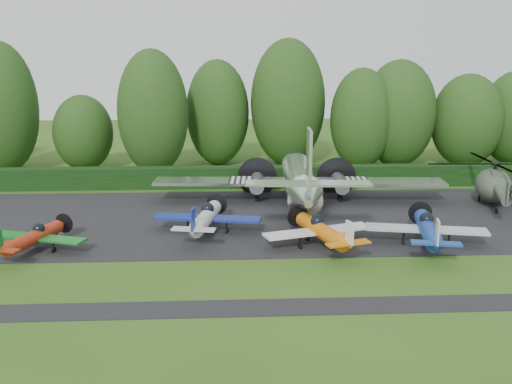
{
  "coord_description": "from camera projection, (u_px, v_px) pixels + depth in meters",
  "views": [
    {
      "loc": [
        -2.14,
        -32.53,
        12.48
      ],
      "look_at": [
        -0.03,
        8.58,
        2.5
      ],
      "focal_mm": 40.0,
      "sensor_mm": 36.0,
      "label": 1
    }
  ],
  "objects": [
    {
      "name": "ground",
      "position": [
        264.0,
        265.0,
        34.62
      ],
      "size": [
        160.0,
        160.0,
        0.0
      ],
      "primitive_type": "plane",
      "color": "#2A5417",
      "rests_on": "ground"
    },
    {
      "name": "apron",
      "position": [
        255.0,
        219.0,
        44.32
      ],
      "size": [
        70.0,
        18.0,
        0.01
      ],
      "primitive_type": "cube",
      "color": "black",
      "rests_on": "ground"
    },
    {
      "name": "taxiway_verge",
      "position": [
        271.0,
        308.0,
        28.79
      ],
      "size": [
        70.0,
        2.0,
        0.0
      ],
      "primitive_type": "cube",
      "color": "black",
      "rests_on": "ground"
    },
    {
      "name": "hedgerow",
      "position": [
        250.0,
        187.0,
        55.0
      ],
      "size": [
        90.0,
        1.6,
        2.0
      ],
      "primitive_type": "cube",
      "color": "black",
      "rests_on": "ground"
    },
    {
      "name": "transport_plane",
      "position": [
        300.0,
        181.0,
        47.4
      ],
      "size": [
        24.87,
        19.07,
        7.97
      ],
      "rotation": [
        0.0,
        0.0,
        0.07
      ],
      "color": "white",
      "rests_on": "ground"
    },
    {
      "name": "light_plane_red",
      "position": [
        34.0,
        237.0,
        36.58
      ],
      "size": [
        6.54,
        6.88,
        2.51
      ],
      "rotation": [
        0.0,
        0.0,
        0.33
      ],
      "color": "#9A260E",
      "rests_on": "ground"
    },
    {
      "name": "light_plane_white",
      "position": [
        206.0,
        217.0,
        40.35
      ],
      "size": [
        7.64,
        8.03,
        2.93
      ],
      "rotation": [
        0.0,
        0.0,
        0.19
      ],
      "color": "silver",
      "rests_on": "ground"
    },
    {
      "name": "light_plane_orange",
      "position": [
        321.0,
        230.0,
        37.45
      ],
      "size": [
        7.47,
        7.85,
        2.87
      ],
      "rotation": [
        0.0,
        0.0,
        -0.31
      ],
      "color": "#D16A0C",
      "rests_on": "ground"
    },
    {
      "name": "light_plane_blue",
      "position": [
        427.0,
        229.0,
        37.57
      ],
      "size": [
        7.93,
        8.34,
        3.05
      ],
      "rotation": [
        0.0,
        0.0,
        0.21
      ],
      "color": "navy",
      "rests_on": "ground"
    },
    {
      "name": "helicopter",
      "position": [
        494.0,
        182.0,
        48.06
      ],
      "size": [
        11.22,
        13.14,
        3.61
      ],
      "rotation": [
        0.0,
        0.0,
        0.32
      ],
      "color": "#343E30",
      "rests_on": "ground"
    },
    {
      "name": "tree_0",
      "position": [
        361.0,
        119.0,
        62.62
      ],
      "size": [
        6.89,
        6.89,
        11.1
      ],
      "color": "black",
      "rests_on": "ground"
    },
    {
      "name": "tree_1",
      "position": [
        399.0,
        114.0,
        63.84
      ],
      "size": [
        8.26,
        8.26,
        11.97
      ],
      "color": "black",
      "rests_on": "ground"
    },
    {
      "name": "tree_3",
      "position": [
        153.0,
        113.0,
        59.51
      ],
      "size": [
        7.38,
        7.38,
        13.09
      ],
      "color": "black",
      "rests_on": "ground"
    },
    {
      "name": "tree_4",
      "position": [
        218.0,
        113.0,
        64.85
      ],
      "size": [
        7.15,
        7.15,
        11.96
      ],
      "color": "black",
      "rests_on": "ground"
    },
    {
      "name": "tree_5",
      "position": [
        83.0,
        133.0,
        62.13
      ],
      "size": [
        6.44,
        6.44,
        8.25
      ],
      "color": "black",
      "rests_on": "ground"
    },
    {
      "name": "tree_6",
      "position": [
        467.0,
        121.0,
        63.84
      ],
      "size": [
        7.86,
        7.86,
        10.43
      ],
      "color": "black",
      "rests_on": "ground"
    },
    {
      "name": "tree_7",
      "position": [
        288.0,
        103.0,
        64.29
      ],
      "size": [
        8.43,
        8.43,
        14.27
      ],
      "color": "black",
      "rests_on": "ground"
    },
    {
      "name": "tree_8",
      "position": [
        3.0,
        108.0,
        60.6
      ],
      "size": [
        7.32,
        7.32,
        13.91
      ],
      "color": "black",
      "rests_on": "ground"
    }
  ]
}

